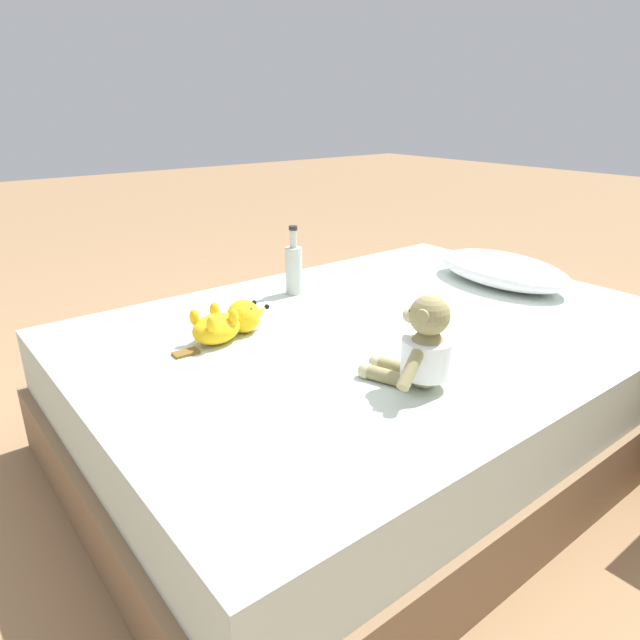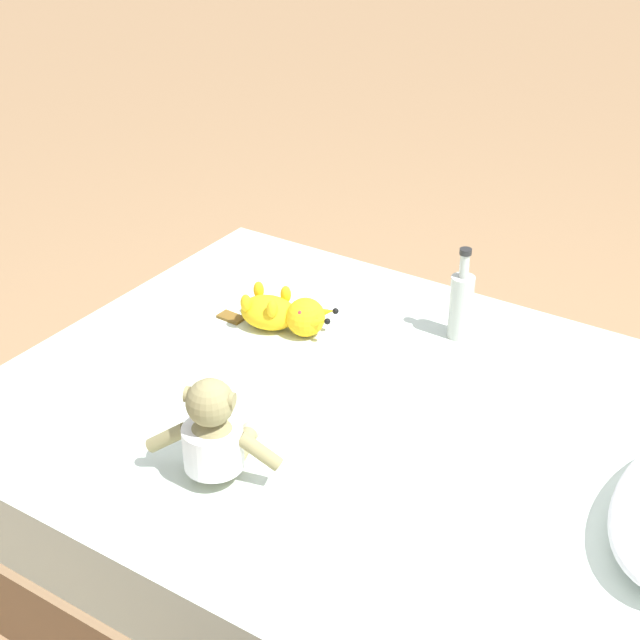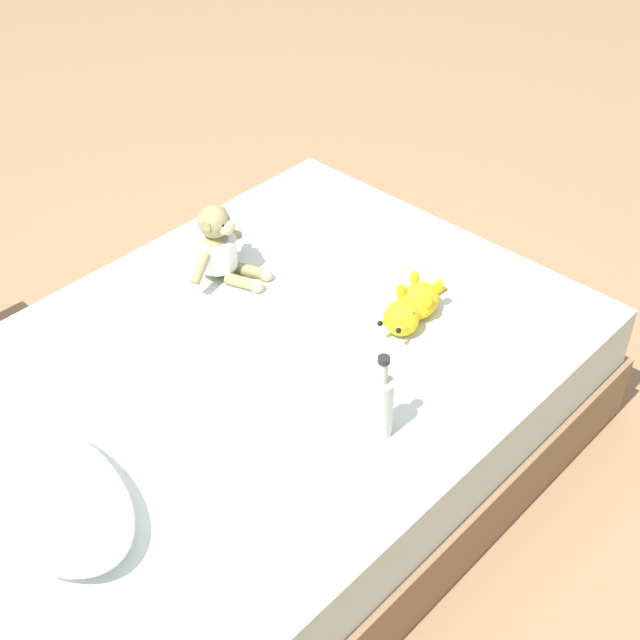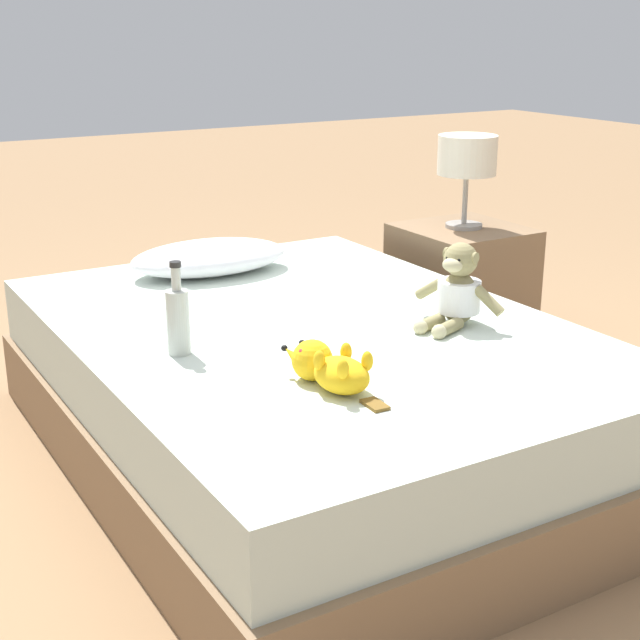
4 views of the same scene
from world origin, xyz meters
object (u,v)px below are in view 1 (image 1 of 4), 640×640
object	(u,v)px
bed	(379,384)
glass_bottle	(294,268)
pillow	(503,270)
plush_monkey	(423,350)
plush_yellow_creature	(228,323)

from	to	relation	value
bed	glass_bottle	size ratio (longest dim) A/B	7.63
glass_bottle	pillow	bearing A→B (deg)	60.20
bed	plush_monkey	xyz separation A→B (m)	(0.35, -0.21, 0.30)
plush_yellow_creature	bed	bearing A→B (deg)	65.20
bed	pillow	distance (m)	0.70
pillow	plush_monkey	distance (m)	0.94
pillow	plush_yellow_creature	bearing A→B (deg)	-99.39
plush_monkey	plush_yellow_creature	world-z (taller)	plush_monkey
plush_yellow_creature	glass_bottle	size ratio (longest dim) A/B	1.33
plush_monkey	glass_bottle	size ratio (longest dim) A/B	1.14
bed	glass_bottle	world-z (taller)	glass_bottle
plush_yellow_creature	glass_bottle	world-z (taller)	glass_bottle
bed	plush_yellow_creature	world-z (taller)	plush_yellow_creature
pillow	plush_monkey	world-z (taller)	plush_monkey
bed	pillow	world-z (taller)	pillow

